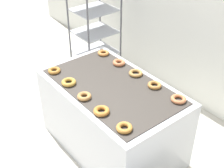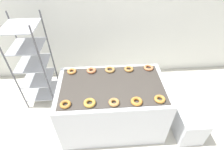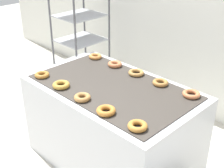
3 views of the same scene
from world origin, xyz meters
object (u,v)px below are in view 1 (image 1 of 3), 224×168
at_px(donut_near_left, 69,82).
at_px(donut_near_center, 84,96).
at_px(donut_near_leftmost, 54,71).
at_px(donut_far_left, 119,63).
at_px(donut_near_rightmost, 124,128).
at_px(donut_far_right, 154,85).
at_px(donut_near_right, 101,111).
at_px(fryer_machine, 112,117).
at_px(donut_far_leftmost, 103,53).
at_px(donut_far_center, 136,73).
at_px(donut_far_rightmost, 178,99).
at_px(baking_rack_cart, 95,32).

relative_size(donut_near_left, donut_near_center, 1.11).
height_order(donut_near_leftmost, donut_near_center, donut_near_center).
xyz_separation_m(donut_near_leftmost, donut_far_left, (0.31, 0.65, 0.00)).
distance_m(donut_near_rightmost, donut_far_right, 0.71).
bearing_deg(donut_near_leftmost, donut_near_left, 0.08).
distance_m(donut_near_right, donut_far_left, 0.88).
bearing_deg(donut_near_right, donut_near_center, 179.05).
distance_m(donut_near_center, donut_near_rightmost, 0.57).
bearing_deg(donut_far_right, donut_near_left, -131.72).
xyz_separation_m(donut_near_center, donut_far_right, (0.28, 0.66, -0.00)).
bearing_deg(donut_far_left, donut_near_center, -66.38).
xyz_separation_m(donut_near_right, donut_near_rightmost, (0.30, 0.02, -0.00)).
height_order(donut_near_center, donut_near_right, donut_near_right).
bearing_deg(fryer_machine, donut_near_right, -50.71).
xyz_separation_m(donut_near_right, donut_far_right, (-0.00, 0.67, -0.00)).
bearing_deg(donut_far_leftmost, donut_far_center, -0.18).
bearing_deg(donut_far_left, donut_far_rightmost, 0.47).
relative_size(donut_near_leftmost, donut_far_left, 0.96).
height_order(fryer_machine, donut_far_left, donut_far_left).
bearing_deg(donut_near_center, donut_near_rightmost, 1.22).
bearing_deg(donut_far_leftmost, donut_far_left, -0.54).
xyz_separation_m(donut_near_left, donut_near_center, (0.30, -0.01, -0.00)).
height_order(donut_near_left, donut_far_left, same).
relative_size(fryer_machine, donut_far_rightmost, 10.42).
xyz_separation_m(donut_near_center, donut_far_leftmost, (-0.59, 0.67, -0.00)).
distance_m(baking_rack_cart, donut_near_rightmost, 2.10).
relative_size(donut_near_leftmost, donut_far_right, 0.97).
relative_size(baking_rack_cart, donut_far_leftmost, 11.35).
bearing_deg(donut_far_right, donut_near_right, -89.97).
bearing_deg(donut_far_left, donut_near_leftmost, -115.02).
distance_m(donut_near_left, donut_far_left, 0.65).
distance_m(donut_near_right, donut_far_leftmost, 1.09).
xyz_separation_m(donut_near_left, donut_near_right, (0.58, -0.02, -0.00)).
distance_m(donut_far_center, donut_far_rightmost, 0.60).
bearing_deg(donut_near_rightmost, donut_near_left, 179.99).
bearing_deg(baking_rack_cart, donut_far_left, -20.60).
bearing_deg(donut_far_center, donut_near_rightmost, -48.27).
height_order(donut_near_center, donut_far_leftmost, donut_near_center).
distance_m(donut_near_left, donut_far_leftmost, 0.72).
distance_m(baking_rack_cart, donut_far_center, 1.31).
bearing_deg(donut_near_left, donut_near_rightmost, -0.01).
relative_size(fryer_machine, donut_far_right, 10.95).
distance_m(baking_rack_cart, donut_near_center, 1.63).
xyz_separation_m(fryer_machine, donut_far_rightmost, (0.59, 0.34, 0.44)).
bearing_deg(baking_rack_cart, donut_far_leftmost, -28.10).
distance_m(donut_near_leftmost, donut_near_left, 0.29).
distance_m(baking_rack_cart, donut_far_right, 1.59).
height_order(donut_near_rightmost, donut_far_rightmost, donut_near_rightmost).
xyz_separation_m(donut_near_right, donut_far_rightmost, (0.31, 0.68, -0.00)).
height_order(baking_rack_cart, donut_far_rightmost, baking_rack_cart).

